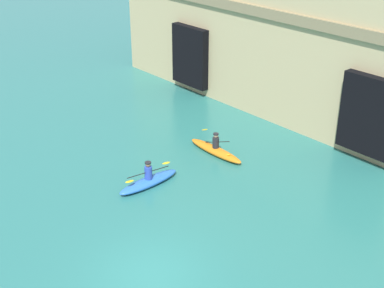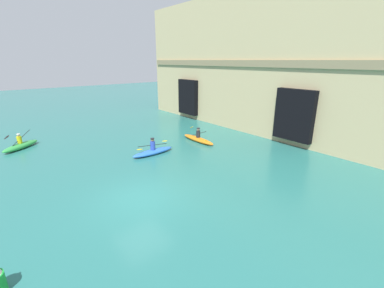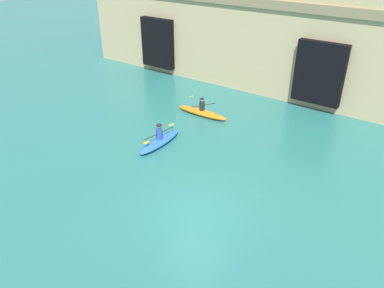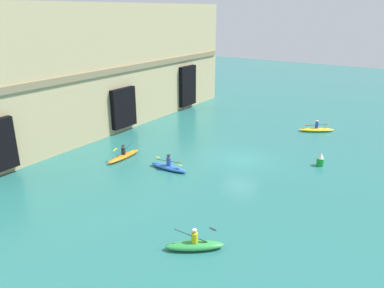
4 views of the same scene
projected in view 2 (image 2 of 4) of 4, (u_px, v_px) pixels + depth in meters
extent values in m
plane|color=#28706B|center=(140.00, 198.00, 12.37)|extent=(120.00, 120.00, 0.00)
cube|color=tan|center=(317.00, 64.00, 21.19)|extent=(37.77, 7.81, 12.04)
cube|color=#847555|center=(290.00, 64.00, 18.82)|extent=(37.01, 0.24, 0.56)
cube|color=black|center=(189.00, 97.00, 28.84)|extent=(2.95, 0.70, 3.80)
cube|color=black|center=(295.00, 115.00, 19.23)|extent=(3.01, 0.70, 3.84)
ellipsoid|color=orange|center=(198.00, 139.00, 20.91)|extent=(3.52, 0.67, 0.38)
cylinder|color=#232328|center=(198.00, 134.00, 20.77)|extent=(0.33, 0.33, 0.55)
sphere|color=tan|center=(198.00, 129.00, 20.65)|extent=(0.22, 0.22, 0.22)
cylinder|color=#232328|center=(198.00, 128.00, 20.62)|extent=(0.28, 0.28, 0.06)
cylinder|color=black|center=(198.00, 134.00, 20.76)|extent=(2.00, 0.14, 0.84)
ellipsoid|color=yellow|center=(205.00, 141.00, 20.19)|extent=(0.44, 0.20, 0.21)
ellipsoid|color=yellow|center=(192.00, 127.00, 21.33)|extent=(0.44, 0.20, 0.21)
ellipsoid|color=blue|center=(153.00, 152.00, 18.10)|extent=(0.84, 3.22, 0.36)
cylinder|color=#2D47B7|center=(153.00, 145.00, 17.96)|extent=(0.35, 0.35, 0.59)
sphere|color=#9E704C|center=(152.00, 140.00, 17.83)|extent=(0.23, 0.23, 0.23)
cylinder|color=#232328|center=(152.00, 139.00, 17.80)|extent=(0.29, 0.29, 0.06)
cylinder|color=black|center=(153.00, 145.00, 17.95)|extent=(0.04, 2.29, 0.25)
ellipsoid|color=yellow|center=(140.00, 149.00, 17.37)|extent=(0.18, 0.44, 0.09)
ellipsoid|color=yellow|center=(165.00, 141.00, 18.53)|extent=(0.18, 0.44, 0.09)
ellipsoid|color=green|center=(21.00, 146.00, 19.25)|extent=(2.41, 2.85, 0.43)
cylinder|color=gold|center=(19.00, 140.00, 19.10)|extent=(0.33, 0.33, 0.53)
sphere|color=tan|center=(18.00, 135.00, 18.99)|extent=(0.19, 0.19, 0.19)
cylinder|color=silver|center=(18.00, 134.00, 18.97)|extent=(0.24, 0.24, 0.06)
cylinder|color=black|center=(19.00, 139.00, 19.10)|extent=(1.21, 1.68, 1.02)
ellipsoid|color=black|center=(31.00, 142.00, 20.06)|extent=(0.39, 0.44, 0.24)
ellipsoid|color=black|center=(7.00, 137.00, 18.13)|extent=(0.39, 0.44, 0.24)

